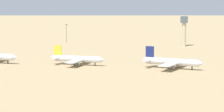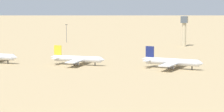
{
  "view_description": "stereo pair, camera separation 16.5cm",
  "coord_description": "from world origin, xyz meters",
  "px_view_note": "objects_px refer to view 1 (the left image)",
  "views": [
    {
      "loc": [
        108.23,
        -290.63,
        42.61
      ],
      "look_at": [
        17.85,
        1.0,
        6.0
      ],
      "focal_mm": 84.71,
      "sensor_mm": 36.0,
      "label": 1
    },
    {
      "loc": [
        108.39,
        -290.58,
        42.61
      ],
      "look_at": [
        17.85,
        1.0,
        6.0
      ],
      "focal_mm": 84.71,
      "sensor_mm": 36.0,
      "label": 2
    }
  ],
  "objects_px": {
    "parked_jet_yellow_3": "(77,59)",
    "light_pole_west": "(66,32)",
    "parked_jet_navy_4": "(171,62)",
    "control_tower": "(184,28)"
  },
  "relations": [
    {
      "from": "parked_jet_navy_4",
      "to": "control_tower",
      "type": "distance_m",
      "value": 128.13
    },
    {
      "from": "parked_jet_yellow_3",
      "to": "parked_jet_navy_4",
      "type": "height_order",
      "value": "parked_jet_navy_4"
    },
    {
      "from": "parked_jet_yellow_3",
      "to": "parked_jet_navy_4",
      "type": "xyz_separation_m",
      "value": [
        56.27,
        1.6,
        0.26
      ]
    },
    {
      "from": "parked_jet_yellow_3",
      "to": "light_pole_west",
      "type": "xyz_separation_m",
      "value": [
        -60.11,
        131.27,
        5.28
      ]
    },
    {
      "from": "control_tower",
      "to": "light_pole_west",
      "type": "bearing_deg",
      "value": 178.45
    },
    {
      "from": "parked_jet_yellow_3",
      "to": "light_pole_west",
      "type": "height_order",
      "value": "light_pole_west"
    },
    {
      "from": "parked_jet_navy_4",
      "to": "light_pole_west",
      "type": "height_order",
      "value": "light_pole_west"
    },
    {
      "from": "control_tower",
      "to": "light_pole_west",
      "type": "relative_size",
      "value": 1.54
    },
    {
      "from": "light_pole_west",
      "to": "parked_jet_yellow_3",
      "type": "bearing_deg",
      "value": -65.4
    },
    {
      "from": "parked_jet_navy_4",
      "to": "parked_jet_yellow_3",
      "type": "bearing_deg",
      "value": -169.63
    }
  ]
}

